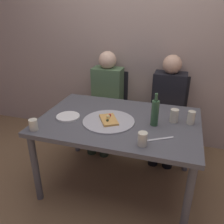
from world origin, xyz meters
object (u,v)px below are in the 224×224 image
object	(u,v)px
wine_bottle	(155,113)
plate_stack	(68,117)
tumbler_near	(33,125)
chair_left	(109,101)
tumbler_far	(143,139)
short_glass	(191,118)
table_knife	(160,139)
chair_right	(168,108)
pizza_slice_last	(109,119)
guest_in_sweater	(105,96)
wine_glass	(174,116)
pizza_tray	(109,121)
dining_table	(119,127)
guest_in_beanie	(168,103)

from	to	relation	value
wine_bottle	plate_stack	size ratio (longest dim) A/B	1.34
tumbler_near	chair_left	bearing A→B (deg)	79.25
wine_bottle	tumbler_far	distance (m)	0.35
short_glass	table_knife	xyz separation A→B (m)	(-0.22, -0.34, -0.06)
chair_right	wine_bottle	bearing A→B (deg)	86.12
short_glass	tumbler_far	bearing A→B (deg)	-126.27
chair_left	chair_right	distance (m)	0.75
plate_stack	pizza_slice_last	bearing A→B (deg)	4.69
guest_in_sweater	wine_bottle	bearing A→B (deg)	133.13
wine_glass	chair_left	world-z (taller)	chair_left
table_knife	guest_in_sweater	bearing A→B (deg)	97.55
pizza_slice_last	short_glass	size ratio (longest dim) A/B	2.18
wine_bottle	wine_glass	world-z (taller)	wine_bottle
wine_glass	pizza_slice_last	bearing A→B (deg)	-162.60
plate_stack	table_knife	xyz separation A→B (m)	(0.85, -0.13, -0.01)
pizza_tray	short_glass	xyz separation A→B (m)	(0.68, 0.17, 0.05)
tumbler_far	chair_right	size ratio (longest dim) A/B	0.11
pizza_slice_last	short_glass	distance (m)	0.71
dining_table	short_glass	bearing A→B (deg)	9.53
pizza_tray	tumbler_far	size ratio (longest dim) A/B	4.39
plate_stack	tumbler_far	bearing A→B (deg)	-19.12
tumbler_near	chair_right	xyz separation A→B (m)	(0.99, 1.27, -0.26)
guest_in_beanie	plate_stack	bearing A→B (deg)	44.97
guest_in_beanie	wine_bottle	bearing A→B (deg)	85.32
plate_stack	chair_right	distance (m)	1.30
tumbler_far	wine_bottle	bearing A→B (deg)	83.72
table_knife	chair_left	distance (m)	1.37
wine_glass	guest_in_sweater	bearing A→B (deg)	143.54
guest_in_sweater	plate_stack	bearing A→B (deg)	84.61
pizza_slice_last	plate_stack	size ratio (longest dim) A/B	1.20
guest_in_beanie	pizza_tray	bearing A→B (deg)	60.60
wine_glass	short_glass	size ratio (longest dim) A/B	0.99
dining_table	chair_left	world-z (taller)	chair_left
dining_table	guest_in_beanie	bearing A→B (deg)	62.73
guest_in_sweater	tumbler_near	bearing A→B (deg)	77.83
tumbler_near	chair_right	distance (m)	1.63
tumbler_far	table_knife	world-z (taller)	tumbler_far
dining_table	tumbler_near	size ratio (longest dim) A/B	15.27
guest_in_beanie	chair_right	bearing A→B (deg)	-90.00
pizza_tray	plate_stack	world-z (taller)	plate_stack
tumbler_near	table_knife	size ratio (longest dim) A/B	0.42
pizza_slice_last	plate_stack	bearing A→B (deg)	-175.31
dining_table	tumbler_far	bearing A→B (deg)	-52.03
pizza_slice_last	guest_in_beanie	size ratio (longest dim) A/B	0.22
plate_stack	guest_in_beanie	bearing A→B (deg)	44.97
pizza_slice_last	guest_in_beanie	world-z (taller)	guest_in_beanie
dining_table	short_glass	world-z (taller)	short_glass
short_glass	guest_in_sweater	size ratio (longest dim) A/B	0.10
wine_glass	chair_left	size ratio (longest dim) A/B	0.13
pizza_tray	tumbler_far	distance (m)	0.45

